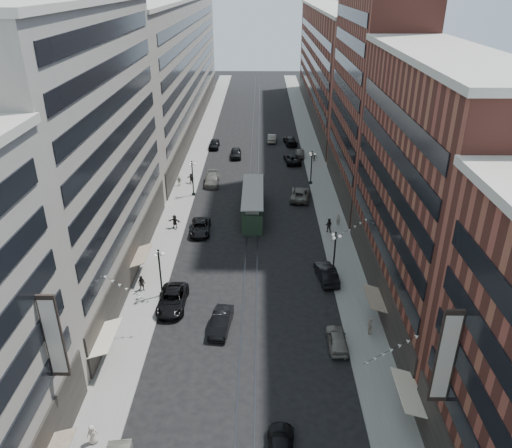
{
  "coord_description": "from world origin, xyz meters",
  "views": [
    {
      "loc": [
        1.06,
        -15.55,
        30.08
      ],
      "look_at": [
        0.57,
        35.21,
        5.0
      ],
      "focal_mm": 35.0,
      "sensor_mm": 36.0,
      "label": 1
    }
  ],
  "objects_px": {
    "pedestrian_4": "(370,326)",
    "car_9": "(214,144)",
    "pedestrian_9": "(314,157)",
    "car_extra_1": "(292,159)",
    "lamppost_sw_far": "(160,271)",
    "pedestrian_8": "(338,219)",
    "car_2": "(172,300)",
    "car_7": "(200,227)",
    "pedestrian_2": "(142,283)",
    "pedestrian_5": "(175,221)",
    "car_14": "(272,138)",
    "pedestrian_1": "(92,434)",
    "car_5": "(221,322)",
    "lamppost_sw_mid": "(193,177)",
    "car_11": "(300,194)",
    "car_6": "(280,447)",
    "car_13": "(236,153)",
    "streetcar": "(253,204)",
    "lamppost_se_mid": "(311,166)",
    "car_8": "(212,179)",
    "lamppost_se_far": "(334,253)",
    "pedestrian_7": "(329,225)",
    "car_extra_0": "(300,153)",
    "car_12": "(290,141)",
    "car_10": "(327,273)",
    "car_4": "(337,339)",
    "pedestrian_extra_0": "(191,178)",
    "pedestrian_6": "(179,181)"
  },
  "relations": [
    {
      "from": "lamppost_se_mid",
      "to": "car_8",
      "type": "distance_m",
      "value": 16.16
    },
    {
      "from": "car_13",
      "to": "pedestrian_8",
      "type": "distance_m",
      "value": 32.14
    },
    {
      "from": "car_4",
      "to": "pedestrian_8",
      "type": "xyz_separation_m",
      "value": [
        3.49,
        24.68,
        0.19
      ]
    },
    {
      "from": "pedestrian_1",
      "to": "pedestrian_2",
      "type": "bearing_deg",
      "value": -111.82
    },
    {
      "from": "streetcar",
      "to": "car_5",
      "type": "relative_size",
      "value": 2.7
    },
    {
      "from": "pedestrian_5",
      "to": "pedestrian_8",
      "type": "xyz_separation_m",
      "value": [
        21.87,
        1.21,
        -0.15
      ]
    },
    {
      "from": "pedestrian_1",
      "to": "car_11",
      "type": "relative_size",
      "value": 0.28
    },
    {
      "from": "lamppost_se_mid",
      "to": "car_14",
      "type": "distance_m",
      "value": 24.31
    },
    {
      "from": "streetcar",
      "to": "car_13",
      "type": "height_order",
      "value": "streetcar"
    },
    {
      "from": "car_8",
      "to": "streetcar",
      "type": "bearing_deg",
      "value": -62.69
    },
    {
      "from": "car_11",
      "to": "lamppost_se_far",
      "type": "bearing_deg",
      "value": 103.55
    },
    {
      "from": "pedestrian_5",
      "to": "pedestrian_9",
      "type": "distance_m",
      "value": 34.62
    },
    {
      "from": "car_6",
      "to": "pedestrian_5",
      "type": "bearing_deg",
      "value": -66.14
    },
    {
      "from": "car_7",
      "to": "car_10",
      "type": "xyz_separation_m",
      "value": [
        15.2,
        -11.36,
        0.09
      ]
    },
    {
      "from": "car_2",
      "to": "car_9",
      "type": "xyz_separation_m",
      "value": [
        -0.25,
        52.85,
        0.01
      ]
    },
    {
      "from": "car_7",
      "to": "lamppost_se_far",
      "type": "bearing_deg",
      "value": -36.71
    },
    {
      "from": "pedestrian_5",
      "to": "car_7",
      "type": "bearing_deg",
      "value": -2.63
    },
    {
      "from": "car_2",
      "to": "car_7",
      "type": "distance_m",
      "value": 16.55
    },
    {
      "from": "car_11",
      "to": "car_14",
      "type": "height_order",
      "value": "car_11"
    },
    {
      "from": "pedestrian_2",
      "to": "car_2",
      "type": "bearing_deg",
      "value": -24.93
    },
    {
      "from": "lamppost_sw_mid",
      "to": "car_11",
      "type": "xyz_separation_m",
      "value": [
        16.26,
        -1.0,
        -2.29
      ]
    },
    {
      "from": "pedestrian_9",
      "to": "car_extra_1",
      "type": "height_order",
      "value": "pedestrian_9"
    },
    {
      "from": "lamppost_sw_mid",
      "to": "pedestrian_4",
      "type": "relative_size",
      "value": 3.04
    },
    {
      "from": "car_extra_1",
      "to": "car_10",
      "type": "bearing_deg",
      "value": 84.93
    },
    {
      "from": "lamppost_sw_far",
      "to": "pedestrian_extra_0",
      "type": "height_order",
      "value": "lamppost_sw_far"
    },
    {
      "from": "pedestrian_4",
      "to": "car_9",
      "type": "height_order",
      "value": "pedestrian_4"
    },
    {
      "from": "car_14",
      "to": "car_extra_1",
      "type": "bearing_deg",
      "value": 107.34
    },
    {
      "from": "car_9",
      "to": "car_10",
      "type": "bearing_deg",
      "value": -70.57
    },
    {
      "from": "car_13",
      "to": "pedestrian_9",
      "type": "height_order",
      "value": "pedestrian_9"
    },
    {
      "from": "lamppost_sw_mid",
      "to": "car_14",
      "type": "distance_m",
      "value": 31.23
    },
    {
      "from": "streetcar",
      "to": "car_9",
      "type": "relative_size",
      "value": 2.72
    },
    {
      "from": "car_9",
      "to": "pedestrian_6",
      "type": "distance_m",
      "value": 20.56
    },
    {
      "from": "car_2",
      "to": "car_13",
      "type": "bearing_deg",
      "value": 84.93
    },
    {
      "from": "car_13",
      "to": "pedestrian_7",
      "type": "xyz_separation_m",
      "value": [
        13.54,
        -30.58,
        0.29
      ]
    },
    {
      "from": "car_13",
      "to": "car_14",
      "type": "bearing_deg",
      "value": 53.54
    },
    {
      "from": "car_14",
      "to": "pedestrian_1",
      "type": "bearing_deg",
      "value": 81.68
    },
    {
      "from": "lamppost_sw_far",
      "to": "pedestrian_8",
      "type": "distance_m",
      "value": 26.92
    },
    {
      "from": "pedestrian_8",
      "to": "car_extra_1",
      "type": "distance_m",
      "value": 25.95
    },
    {
      "from": "car_5",
      "to": "pedestrian_6",
      "type": "xyz_separation_m",
      "value": [
        -9.3,
        36.17,
        0.15
      ]
    },
    {
      "from": "pedestrian_extra_0",
      "to": "car_12",
      "type": "bearing_deg",
      "value": 87.46
    },
    {
      "from": "car_10",
      "to": "car_4",
      "type": "bearing_deg",
      "value": 80.41
    },
    {
      "from": "car_10",
      "to": "pedestrian_extra_0",
      "type": "relative_size",
      "value": 3.19
    },
    {
      "from": "car_12",
      "to": "pedestrian_9",
      "type": "xyz_separation_m",
      "value": [
        3.82,
        -10.4,
        0.13
      ]
    },
    {
      "from": "lamppost_se_far",
      "to": "car_6",
      "type": "height_order",
      "value": "lamppost_se_far"
    },
    {
      "from": "car_7",
      "to": "car_extra_1",
      "type": "relative_size",
      "value": 0.97
    },
    {
      "from": "pedestrian_5",
      "to": "car_5",
      "type": "bearing_deg",
      "value": -56.02
    },
    {
      "from": "pedestrian_4",
      "to": "car_12",
      "type": "bearing_deg",
      "value": 1.87
    },
    {
      "from": "car_5",
      "to": "car_extra_0",
      "type": "height_order",
      "value": "car_5"
    },
    {
      "from": "pedestrian_8",
      "to": "car_extra_0",
      "type": "relative_size",
      "value": 0.35
    },
    {
      "from": "lamppost_se_mid",
      "to": "pedestrian_6",
      "type": "bearing_deg",
      "value": -177.0
    }
  ]
}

